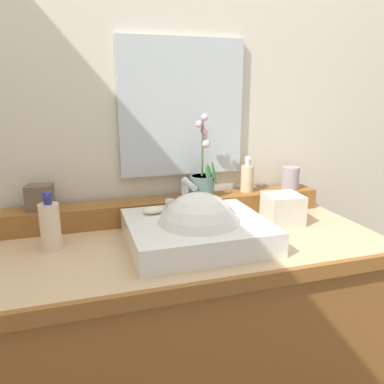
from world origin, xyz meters
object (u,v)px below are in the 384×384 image
object	(u,v)px
soap_dispenser	(247,177)
tumbler_cup	(290,178)
tissue_box	(283,209)
potted_plant	(203,179)
lotion_bottle	(50,225)
trinket_box	(40,197)
sink_basin	(198,233)
soap_bar	(153,210)

from	to	relation	value
soap_dispenser	tumbler_cup	distance (m)	0.19
soap_dispenser	tissue_box	bearing A→B (deg)	-72.05
potted_plant	lotion_bottle	distance (m)	0.58
tumbler_cup	trinket_box	bearing A→B (deg)	179.90
sink_basin	tumbler_cup	distance (m)	0.58
soap_bar	soap_dispenser	world-z (taller)	soap_dispenser
lotion_bottle	tumbler_cup	bearing A→B (deg)	10.33
soap_bar	tumbler_cup	size ratio (longest dim) A/B	0.75
soap_bar	sink_basin	bearing A→B (deg)	-44.04
soap_dispenser	lotion_bottle	world-z (taller)	soap_dispenser
sink_basin	lotion_bottle	xyz separation A→B (m)	(-0.45, 0.10, 0.04)
soap_bar	soap_dispenser	bearing A→B (deg)	21.53
soap_bar	lotion_bottle	size ratio (longest dim) A/B	0.38
sink_basin	lotion_bottle	bearing A→B (deg)	167.24
potted_plant	tumbler_cup	world-z (taller)	potted_plant
tumbler_cup	sink_basin	bearing A→B (deg)	-151.21
potted_plant	trinket_box	world-z (taller)	potted_plant
soap_bar	lotion_bottle	xyz separation A→B (m)	(-0.33, -0.02, -0.01)
sink_basin	tissue_box	size ratio (longest dim) A/B	3.40
tumbler_cup	trinket_box	world-z (taller)	tumbler_cup
sink_basin	potted_plant	bearing A→B (deg)	68.12
soap_dispenser	trinket_box	world-z (taller)	soap_dispenser
soap_dispenser	lotion_bottle	size ratio (longest dim) A/B	0.79
trinket_box	sink_basin	bearing A→B (deg)	-20.63
trinket_box	potted_plant	bearing A→B (deg)	7.66
soap_bar	soap_dispenser	xyz separation A→B (m)	(0.43, 0.17, 0.05)
soap_bar	trinket_box	bearing A→B (deg)	156.49
lotion_bottle	tissue_box	distance (m)	0.82
sink_basin	soap_dispenser	xyz separation A→B (m)	(0.31, 0.29, 0.10)
lotion_bottle	trinket_box	bearing A→B (deg)	102.15
tumbler_cup	lotion_bottle	bearing A→B (deg)	-169.67
sink_basin	potted_plant	size ratio (longest dim) A/B	1.38
tumbler_cup	lotion_bottle	distance (m)	0.97
soap_bar	trinket_box	world-z (taller)	trinket_box
sink_basin	tumbler_cup	world-z (taller)	sink_basin
trinket_box	tissue_box	bearing A→B (deg)	-2.74
soap_dispenser	lotion_bottle	distance (m)	0.78
tissue_box	soap_bar	bearing A→B (deg)	177.95
sink_basin	soap_bar	xyz separation A→B (m)	(-0.12, 0.12, 0.05)
soap_dispenser	tumbler_cup	xyz separation A→B (m)	(0.19, -0.01, -0.01)
potted_plant	tissue_box	bearing A→B (deg)	-32.04
trinket_box	lotion_bottle	bearing A→B (deg)	-68.90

